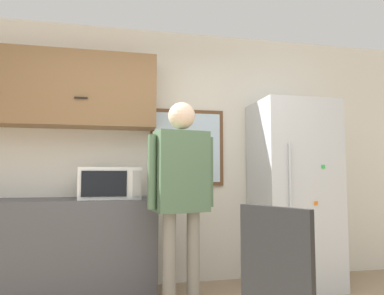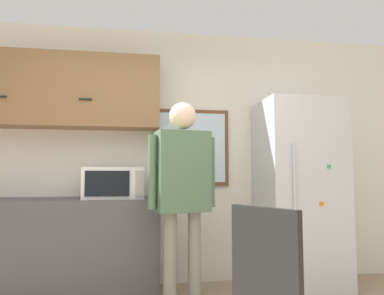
{
  "view_description": "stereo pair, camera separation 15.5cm",
  "coord_description": "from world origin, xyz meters",
  "px_view_note": "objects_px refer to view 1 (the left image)",
  "views": [
    {
      "loc": [
        -0.35,
        -1.57,
        1.14
      ],
      "look_at": [
        0.21,
        1.14,
        1.35
      ],
      "focal_mm": 32.0,
      "sensor_mm": 36.0,
      "label": 1
    },
    {
      "loc": [
        -0.2,
        -1.59,
        1.14
      ],
      "look_at": [
        0.21,
        1.14,
        1.35
      ],
      "focal_mm": 32.0,
      "sensor_mm": 36.0,
      "label": 2
    }
  ],
  "objects_px": {
    "person": "(182,181)",
    "chair": "(288,294)",
    "microwave": "(111,183)",
    "refrigerator": "(293,193)"
  },
  "relations": [
    {
      "from": "person",
      "to": "chair",
      "type": "height_order",
      "value": "person"
    },
    {
      "from": "microwave",
      "to": "chair",
      "type": "distance_m",
      "value": 1.96
    },
    {
      "from": "person",
      "to": "refrigerator",
      "type": "bearing_deg",
      "value": 6.87
    },
    {
      "from": "microwave",
      "to": "refrigerator",
      "type": "height_order",
      "value": "refrigerator"
    },
    {
      "from": "refrigerator",
      "to": "chair",
      "type": "height_order",
      "value": "refrigerator"
    },
    {
      "from": "person",
      "to": "microwave",
      "type": "bearing_deg",
      "value": 130.9
    },
    {
      "from": "person",
      "to": "chair",
      "type": "relative_size",
      "value": 1.8
    },
    {
      "from": "microwave",
      "to": "person",
      "type": "height_order",
      "value": "person"
    },
    {
      "from": "microwave",
      "to": "refrigerator",
      "type": "bearing_deg",
      "value": -0.59
    },
    {
      "from": "person",
      "to": "chair",
      "type": "distance_m",
      "value": 1.35
    }
  ]
}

